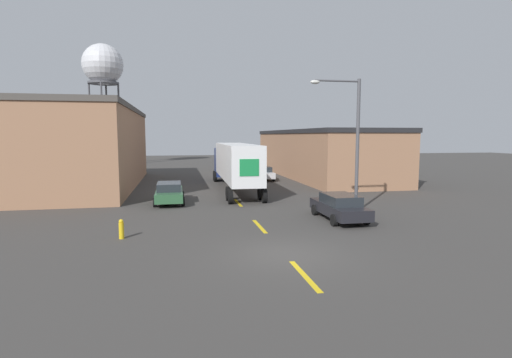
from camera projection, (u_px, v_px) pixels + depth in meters
ground_plane at (285, 254)px, 15.30m from camera, size 160.00×160.00×0.00m
road_centerline at (260, 226)px, 20.03m from camera, size 0.20×17.46×0.01m
warehouse_left at (74, 147)px, 35.20m from camera, size 10.72×23.02×7.03m
warehouse_right at (319, 153)px, 44.81m from camera, size 8.24×26.09×5.18m
semi_truck at (234, 162)px, 33.55m from camera, size 2.88×16.28×3.87m
parked_car_right_far at (262, 173)px, 41.06m from camera, size 1.97×4.64×1.40m
parked_car_right_near at (340, 206)px, 21.53m from camera, size 1.97×4.64×1.40m
parked_car_left_far at (169, 192)px, 26.89m from camera, size 1.97×4.64×1.40m
water_tower at (103, 66)px, 60.62m from camera, size 6.10×6.10×18.39m
street_lamp at (352, 135)px, 23.11m from camera, size 3.04×0.32×7.78m
fire_hydrant at (121, 229)px, 17.57m from camera, size 0.22×0.22×0.88m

